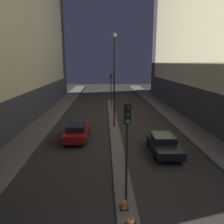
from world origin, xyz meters
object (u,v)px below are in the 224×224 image
object	(u,v)px
car_left_lane	(77,131)
car_right_lane	(164,144)
street_lamp	(114,68)
traffic_light_near	(127,133)
traffic_cone_near	(131,222)
traffic_cone_far	(124,202)
traffic_light_mid	(111,84)

from	to	relation	value
car_left_lane	car_right_lane	bearing A→B (deg)	-24.13
street_lamp	car_right_lane	xyz separation A→B (m)	(3.58, -6.84, -5.60)
traffic_light_near	traffic_cone_near	distance (m)	3.72
street_lamp	traffic_cone_far	xyz separation A→B (m)	(-0.12, -13.62, -5.88)
traffic_cone_near	traffic_cone_far	bearing A→B (deg)	98.51
traffic_light_near	traffic_cone_near	xyz separation A→B (m)	(0.06, -1.53, -3.39)
street_lamp	traffic_cone_far	world-z (taller)	street_lamp
car_left_lane	traffic_light_mid	bearing A→B (deg)	75.95
street_lamp	car_left_lane	xyz separation A→B (m)	(-3.58, -3.64, -5.54)
traffic_cone_near	traffic_cone_far	distance (m)	1.26
traffic_light_near	traffic_cone_near	bearing A→B (deg)	-87.61
traffic_cone_far	car_right_lane	distance (m)	7.72
traffic_light_near	traffic_cone_far	distance (m)	3.35
traffic_light_mid	car_left_lane	world-z (taller)	traffic_light_mid
street_lamp	traffic_cone_far	bearing A→B (deg)	-90.51
traffic_cone_near	car_right_lane	xyz separation A→B (m)	(3.51, 8.01, 0.33)
traffic_cone_near	street_lamp	bearing A→B (deg)	90.25
street_lamp	car_right_lane	bearing A→B (deg)	-62.41
traffic_light_mid	street_lamp	distance (m)	10.95
car_left_lane	car_right_lane	size ratio (longest dim) A/B	1.02
traffic_light_near	car_right_lane	world-z (taller)	traffic_light_near
traffic_light_mid	car_left_lane	distance (m)	15.03
traffic_cone_near	traffic_light_mid	bearing A→B (deg)	90.14
traffic_light_mid	traffic_light_near	bearing A→B (deg)	-90.00
traffic_light_mid	street_lamp	world-z (taller)	street_lamp
traffic_cone_far	car_right_lane	bearing A→B (deg)	61.38
street_lamp	car_left_lane	distance (m)	7.53
traffic_cone_far	car_left_lane	size ratio (longest dim) A/B	0.15
street_lamp	traffic_cone_near	size ratio (longest dim) A/B	16.95
street_lamp	car_left_lane	bearing A→B (deg)	-134.49
traffic_cone_near	traffic_cone_far	size ratio (longest dim) A/B	0.85
traffic_light_mid	traffic_cone_near	distance (m)	25.73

